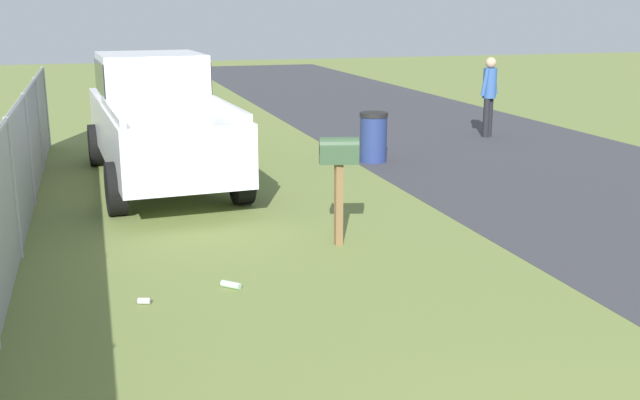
{
  "coord_description": "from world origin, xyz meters",
  "views": [
    {
      "loc": [
        -1.37,
        2.4,
        2.85
      ],
      "look_at": [
        5.13,
        0.42,
        1.09
      ],
      "focal_mm": 41.99,
      "sensor_mm": 36.0,
      "label": 1
    }
  ],
  "objects_px": {
    "trash_bin": "(373,137)",
    "pickup_truck": "(157,115)",
    "pedestrian": "(489,91)",
    "mailbox": "(339,160)"
  },
  "relations": [
    {
      "from": "trash_bin",
      "to": "pickup_truck",
      "type": "bearing_deg",
      "value": 95.59
    },
    {
      "from": "trash_bin",
      "to": "pedestrian",
      "type": "distance_m",
      "value": 3.98
    },
    {
      "from": "trash_bin",
      "to": "mailbox",
      "type": "bearing_deg",
      "value": 154.44
    },
    {
      "from": "pedestrian",
      "to": "pickup_truck",
      "type": "bearing_deg",
      "value": 76.78
    },
    {
      "from": "mailbox",
      "to": "pickup_truck",
      "type": "bearing_deg",
      "value": 36.67
    },
    {
      "from": "pickup_truck",
      "to": "pedestrian",
      "type": "relative_size",
      "value": 3.17
    },
    {
      "from": "mailbox",
      "to": "pedestrian",
      "type": "xyz_separation_m",
      "value": [
        6.55,
        -5.7,
        -0.03
      ]
    },
    {
      "from": "pickup_truck",
      "to": "trash_bin",
      "type": "distance_m",
      "value": 4.08
    },
    {
      "from": "mailbox",
      "to": "pickup_truck",
      "type": "xyz_separation_m",
      "value": [
        4.28,
        1.77,
        0.03
      ]
    },
    {
      "from": "pickup_truck",
      "to": "pedestrian",
      "type": "bearing_deg",
      "value": -76.56
    }
  ]
}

